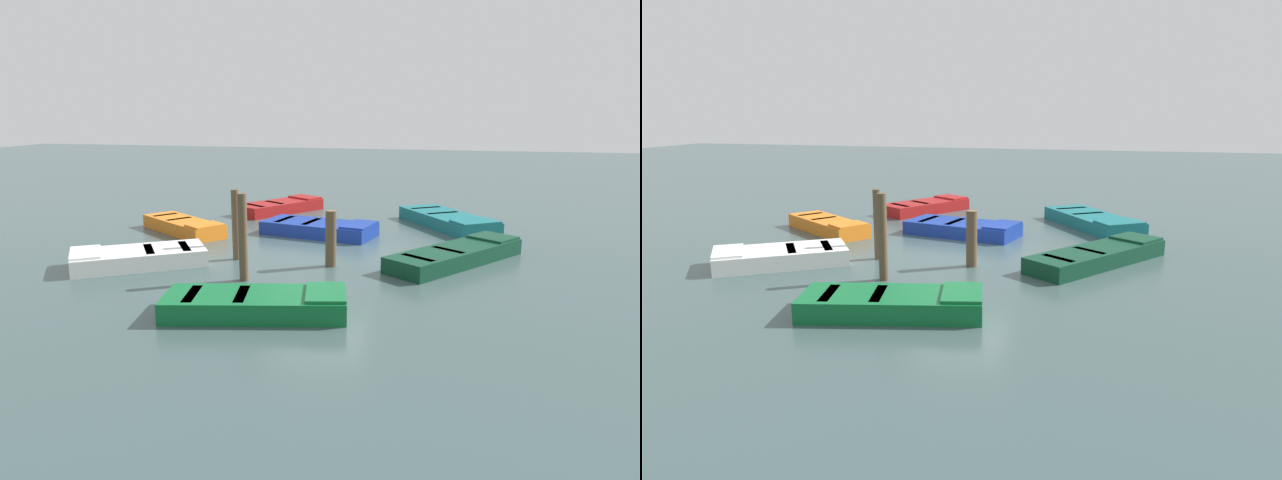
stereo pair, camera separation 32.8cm
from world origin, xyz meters
TOP-DOWN VIEW (x-y plane):
  - ground_plane at (0.00, 0.00)m, footprint 80.00×80.00m
  - rowboat_blue at (-2.16, -0.53)m, footprint 2.13×3.60m
  - rowboat_dark_green at (0.23, 3.55)m, footprint 4.08×3.37m
  - rowboat_green at (4.89, -0.04)m, footprint 2.04×3.59m
  - rowboat_orange at (-1.52, -4.71)m, footprint 2.81×3.37m
  - rowboat_teal at (-4.42, 3.23)m, footprint 4.05×3.40m
  - rowboat_white at (2.30, -4.03)m, footprint 2.98×3.42m
  - rowboat_red at (-5.67, -2.89)m, footprint 3.47×2.85m
  - mooring_piling_mid_left at (2.87, -1.06)m, footprint 0.20×0.20m
  - mooring_piling_near_left at (1.23, 0.57)m, footprint 0.27×0.27m
  - mooring_piling_center at (1.16, -1.91)m, footprint 0.20×0.20m

SIDE VIEW (x-z plane):
  - ground_plane at x=0.00m, z-range 0.00..0.00m
  - rowboat_dark_green at x=0.23m, z-range -0.01..0.45m
  - rowboat_teal at x=-4.42m, z-range -0.01..0.45m
  - rowboat_green at x=4.89m, z-range -0.01..0.45m
  - rowboat_blue at x=-2.16m, z-range -0.01..0.45m
  - rowboat_orange at x=-1.52m, z-range -0.01..0.45m
  - rowboat_red at x=-5.67m, z-range -0.01..0.45m
  - rowboat_white at x=2.30m, z-range -0.01..0.45m
  - mooring_piling_near_left at x=1.23m, z-range 0.00..1.38m
  - mooring_piling_center at x=1.16m, z-range 0.00..1.80m
  - mooring_piling_mid_left at x=2.87m, z-range 0.00..1.97m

